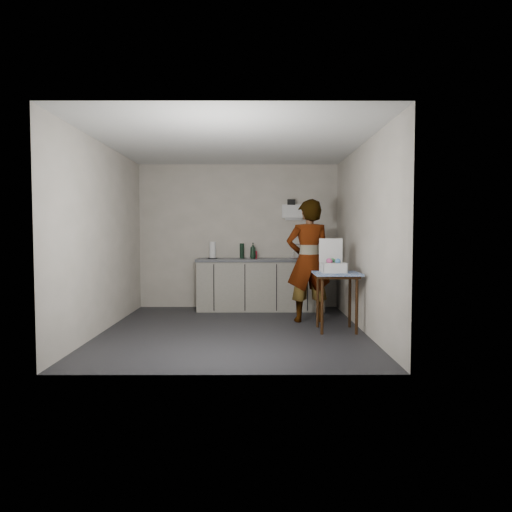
{
  "coord_description": "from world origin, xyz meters",
  "views": [
    {
      "loc": [
        0.3,
        -6.32,
        1.37
      ],
      "look_at": [
        0.32,
        0.45,
        1.02
      ],
      "focal_mm": 32.0,
      "sensor_mm": 36.0,
      "label": 1
    }
  ],
  "objects_px": {
    "soap_bottle": "(253,251)",
    "dish_rack": "(302,255)",
    "side_table": "(337,280)",
    "soda_can": "(255,255)",
    "paper_towel": "(213,251)",
    "standing_man": "(308,261)",
    "kitchen_counter": "(261,286)",
    "bakery_box": "(333,265)",
    "dark_bottle": "(242,251)"
  },
  "relations": [
    {
      "from": "side_table",
      "to": "paper_towel",
      "type": "bearing_deg",
      "value": 138.4
    },
    {
      "from": "side_table",
      "to": "dish_rack",
      "type": "relative_size",
      "value": 2.17
    },
    {
      "from": "soda_can",
      "to": "dish_rack",
      "type": "distance_m",
      "value": 0.83
    },
    {
      "from": "side_table",
      "to": "dish_rack",
      "type": "height_order",
      "value": "dish_rack"
    },
    {
      "from": "dish_rack",
      "to": "soda_can",
      "type": "bearing_deg",
      "value": 179.95
    },
    {
      "from": "kitchen_counter",
      "to": "side_table",
      "type": "height_order",
      "value": "kitchen_counter"
    },
    {
      "from": "soap_bottle",
      "to": "dish_rack",
      "type": "height_order",
      "value": "soap_bottle"
    },
    {
      "from": "soap_bottle",
      "to": "soda_can",
      "type": "distance_m",
      "value": 0.1
    },
    {
      "from": "soda_can",
      "to": "paper_towel",
      "type": "relative_size",
      "value": 0.43
    },
    {
      "from": "side_table",
      "to": "soap_bottle",
      "type": "bearing_deg",
      "value": 124.75
    },
    {
      "from": "soap_bottle",
      "to": "dish_rack",
      "type": "bearing_deg",
      "value": 3.24
    },
    {
      "from": "kitchen_counter",
      "to": "soda_can",
      "type": "distance_m",
      "value": 0.56
    },
    {
      "from": "side_table",
      "to": "standing_man",
      "type": "height_order",
      "value": "standing_man"
    },
    {
      "from": "side_table",
      "to": "dish_rack",
      "type": "xyz_separation_m",
      "value": [
        -0.3,
        1.77,
        0.26
      ]
    },
    {
      "from": "kitchen_counter",
      "to": "soda_can",
      "type": "xyz_separation_m",
      "value": [
        -0.09,
        0.04,
        0.55
      ]
    },
    {
      "from": "kitchen_counter",
      "to": "paper_towel",
      "type": "xyz_separation_m",
      "value": [
        -0.84,
        -0.03,
        0.62
      ]
    },
    {
      "from": "standing_man",
      "to": "soap_bottle",
      "type": "height_order",
      "value": "standing_man"
    },
    {
      "from": "kitchen_counter",
      "to": "side_table",
      "type": "relative_size",
      "value": 2.75
    },
    {
      "from": "dark_bottle",
      "to": "side_table",
      "type": "bearing_deg",
      "value": -52.9
    },
    {
      "from": "kitchen_counter",
      "to": "dish_rack",
      "type": "distance_m",
      "value": 0.91
    },
    {
      "from": "standing_man",
      "to": "kitchen_counter",
      "type": "bearing_deg",
      "value": -61.86
    },
    {
      "from": "standing_man",
      "to": "soda_can",
      "type": "bearing_deg",
      "value": -59.63
    },
    {
      "from": "standing_man",
      "to": "soap_bottle",
      "type": "relative_size",
      "value": 6.72
    },
    {
      "from": "paper_towel",
      "to": "dish_rack",
      "type": "bearing_deg",
      "value": 2.54
    },
    {
      "from": "soap_bottle",
      "to": "paper_towel",
      "type": "xyz_separation_m",
      "value": [
        -0.71,
        -0.02,
        0.0
      ]
    },
    {
      "from": "standing_man",
      "to": "dish_rack",
      "type": "height_order",
      "value": "standing_man"
    },
    {
      "from": "side_table",
      "to": "dish_rack",
      "type": "bearing_deg",
      "value": 100.18
    },
    {
      "from": "kitchen_counter",
      "to": "paper_towel",
      "type": "relative_size",
      "value": 7.57
    },
    {
      "from": "bakery_box",
      "to": "soda_can",
      "type": "bearing_deg",
      "value": 119.79
    },
    {
      "from": "bakery_box",
      "to": "kitchen_counter",
      "type": "bearing_deg",
      "value": 118.12
    },
    {
      "from": "side_table",
      "to": "kitchen_counter",
      "type": "bearing_deg",
      "value": 121.49
    },
    {
      "from": "kitchen_counter",
      "to": "standing_man",
      "type": "relative_size",
      "value": 1.2
    },
    {
      "from": "paper_towel",
      "to": "soda_can",
      "type": "bearing_deg",
      "value": 5.4
    },
    {
      "from": "standing_man",
      "to": "dark_bottle",
      "type": "height_order",
      "value": "standing_man"
    },
    {
      "from": "kitchen_counter",
      "to": "standing_man",
      "type": "height_order",
      "value": "standing_man"
    },
    {
      "from": "kitchen_counter",
      "to": "soap_bottle",
      "type": "relative_size",
      "value": 8.05
    },
    {
      "from": "paper_towel",
      "to": "soap_bottle",
      "type": "bearing_deg",
      "value": 1.68
    },
    {
      "from": "kitchen_counter",
      "to": "dark_bottle",
      "type": "height_order",
      "value": "dark_bottle"
    },
    {
      "from": "soda_can",
      "to": "paper_towel",
      "type": "height_order",
      "value": "paper_towel"
    },
    {
      "from": "kitchen_counter",
      "to": "soap_bottle",
      "type": "height_order",
      "value": "soap_bottle"
    },
    {
      "from": "side_table",
      "to": "dark_bottle",
      "type": "xyz_separation_m",
      "value": [
        -1.37,
        1.81,
        0.33
      ]
    },
    {
      "from": "soda_can",
      "to": "kitchen_counter",
      "type": "bearing_deg",
      "value": -24.91
    },
    {
      "from": "kitchen_counter",
      "to": "standing_man",
      "type": "bearing_deg",
      "value": -55.97
    },
    {
      "from": "soap_bottle",
      "to": "dish_rack",
      "type": "xyz_separation_m",
      "value": [
        0.87,
        0.05,
        -0.08
      ]
    },
    {
      "from": "dish_rack",
      "to": "dark_bottle",
      "type": "bearing_deg",
      "value": 177.8
    },
    {
      "from": "standing_man",
      "to": "soap_bottle",
      "type": "distance_m",
      "value": 1.37
    },
    {
      "from": "side_table",
      "to": "dark_bottle",
      "type": "height_order",
      "value": "dark_bottle"
    },
    {
      "from": "soda_can",
      "to": "dark_bottle",
      "type": "relative_size",
      "value": 0.48
    },
    {
      "from": "standing_man",
      "to": "paper_towel",
      "type": "bearing_deg",
      "value": -39.52
    },
    {
      "from": "soda_can",
      "to": "bakery_box",
      "type": "xyz_separation_m",
      "value": [
        1.08,
        -1.72,
        -0.05
      ]
    }
  ]
}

